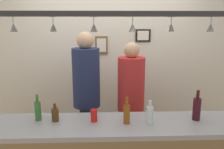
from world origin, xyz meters
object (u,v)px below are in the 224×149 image
at_px(bottle_beer_amber_tall, 127,113).
at_px(person_right_red_shirt, 131,94).
at_px(bottle_beer_green_import, 38,110).
at_px(picture_frame_crest, 101,45).
at_px(bottle_soda_clear, 150,115).
at_px(picture_frame_upper_small, 143,35).
at_px(bottle_wine_dark_red, 197,108).
at_px(bottle_beer_brown_stubby, 55,114).
at_px(drink_can, 94,115).
at_px(person_left_navy_shirt, 86,88).

bearing_deg(bottle_beer_amber_tall, person_right_red_shirt, 80.46).
bearing_deg(bottle_beer_green_import, picture_frame_crest, 64.91).
xyz_separation_m(bottle_soda_clear, picture_frame_upper_small, (0.16, 1.43, 0.65)).
height_order(bottle_beer_amber_tall, picture_frame_upper_small, picture_frame_upper_small).
distance_m(bottle_wine_dark_red, picture_frame_crest, 1.71).
bearing_deg(bottle_beer_brown_stubby, bottle_beer_amber_tall, -6.46).
bearing_deg(bottle_soda_clear, bottle_wine_dark_red, 9.28).
relative_size(bottle_beer_brown_stubby, bottle_beer_amber_tall, 0.69).
xyz_separation_m(picture_frame_crest, picture_frame_upper_small, (0.61, 0.00, 0.14)).
distance_m(bottle_beer_green_import, drink_can, 0.55).
bearing_deg(picture_frame_upper_small, drink_can, -116.61).
distance_m(bottle_beer_brown_stubby, bottle_soda_clear, 0.90).
height_order(bottle_beer_amber_tall, bottle_soda_clear, bottle_beer_amber_tall).
relative_size(person_left_navy_shirt, bottle_beer_brown_stubby, 9.87).
height_order(bottle_soda_clear, picture_frame_upper_small, picture_frame_upper_small).
bearing_deg(bottle_wine_dark_red, bottle_beer_green_import, 178.23).
xyz_separation_m(person_left_navy_shirt, person_right_red_shirt, (0.56, 0.00, -0.08)).
xyz_separation_m(bottle_beer_brown_stubby, picture_frame_crest, (0.44, 1.34, 0.53)).
distance_m(bottle_wine_dark_red, picture_frame_upper_small, 1.53).
distance_m(person_right_red_shirt, picture_frame_upper_small, 0.97).
bearing_deg(picture_frame_upper_small, picture_frame_crest, 180.00).
height_order(person_right_red_shirt, bottle_soda_clear, person_right_red_shirt).
relative_size(bottle_beer_green_import, drink_can, 2.13).
xyz_separation_m(drink_can, picture_frame_upper_small, (0.68, 1.36, 0.68)).
relative_size(bottle_wine_dark_red, picture_frame_crest, 1.15).
relative_size(bottle_soda_clear, picture_frame_upper_small, 1.05).
height_order(bottle_wine_dark_red, bottle_beer_brown_stubby, bottle_wine_dark_red).
bearing_deg(picture_frame_crest, person_right_red_shirt, -59.11).
height_order(bottle_beer_brown_stubby, bottle_soda_clear, bottle_soda_clear).
relative_size(picture_frame_crest, picture_frame_upper_small, 1.18).
distance_m(bottle_beer_amber_tall, drink_can, 0.32).
xyz_separation_m(person_right_red_shirt, bottle_beer_amber_tall, (-0.13, -0.79, 0.06)).
height_order(person_right_red_shirt, bottle_beer_green_import, person_right_red_shirt).
distance_m(person_left_navy_shirt, person_right_red_shirt, 0.57).
xyz_separation_m(person_right_red_shirt, bottle_beer_brown_stubby, (-0.82, -0.72, 0.03)).
bearing_deg(drink_can, person_left_navy_shirt, 99.27).
bearing_deg(person_left_navy_shirt, bottle_beer_green_import, -121.73).
height_order(person_right_red_shirt, bottle_beer_amber_tall, person_right_red_shirt).
xyz_separation_m(bottle_soda_clear, picture_frame_crest, (-0.45, 1.43, 0.51)).
bearing_deg(drink_can, bottle_soda_clear, -8.07).
xyz_separation_m(bottle_beer_brown_stubby, bottle_beer_green_import, (-0.17, 0.03, 0.03)).
bearing_deg(picture_frame_upper_small, bottle_soda_clear, -96.25).
bearing_deg(bottle_wine_dark_red, bottle_beer_brown_stubby, 179.26).
distance_m(person_right_red_shirt, bottle_soda_clear, 0.82).
relative_size(bottle_beer_brown_stubby, drink_can, 1.48).
xyz_separation_m(person_left_navy_shirt, drink_can, (0.12, -0.74, -0.06)).
xyz_separation_m(bottle_beer_brown_stubby, drink_can, (0.37, -0.02, -0.01)).
bearing_deg(picture_frame_crest, picture_frame_upper_small, 0.00).
xyz_separation_m(bottle_soda_clear, bottle_beer_green_import, (-1.07, 0.13, 0.01)).
distance_m(person_left_navy_shirt, bottle_wine_dark_red, 1.34).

